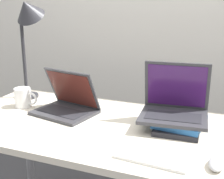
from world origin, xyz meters
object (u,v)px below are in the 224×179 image
Objects in this scene: laptop_left at (67,104)px; mug at (23,98)px; book_stack at (179,124)px; desk_lamp at (27,22)px; mouse at (217,163)px; laptop_on_books at (174,106)px; wireless_keyboard at (152,158)px.

laptop_left reaches higher than mug.
desk_lamp reaches higher than book_stack.
laptop_left is 0.83m from mouse.
laptop_left is 0.52m from desk_lamp.
laptop_on_books is at bearing 147.53° from book_stack.
mug reaches higher than wireless_keyboard.
book_stack is 0.85× the size of laptop_on_books.
wireless_keyboard is 2.55× the size of mouse.
book_stack is at bearing 1.14° from mug.
laptop_left is at bearing 149.50° from wireless_keyboard.
book_stack is 0.33m from wireless_keyboard.
laptop_on_books is (-0.03, 0.02, 0.08)m from book_stack.
laptop_on_books reaches higher than laptop_left.
wireless_keyboard is 2.07× the size of mug.
book_stack is 0.46× the size of desk_lamp.
desk_lamp is (-0.03, 0.12, 0.40)m from mug.
mug is at bearing -76.72° from desk_lamp.
book_stack is at bearing 0.94° from laptop_left.
laptop_left reaches higher than wireless_keyboard.
laptop_on_books is at bearing -5.77° from desk_lamp.
laptop_on_books is 0.83m from mug.
laptop_on_books is at bearing 2.97° from laptop_left.
book_stack is 2.03× the size of mug.
laptop_left is at bearing -179.06° from book_stack.
mug is at bearing 158.95° from wireless_keyboard.
laptop_on_books reaches higher than wireless_keyboard.
laptop_left is 0.59m from book_stack.
mug reaches higher than book_stack.
mouse is 1.08m from mug.
laptop_on_books reaches higher than mug.
laptop_left is 0.56m from laptop_on_books.
book_stack reaches higher than wireless_keyboard.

